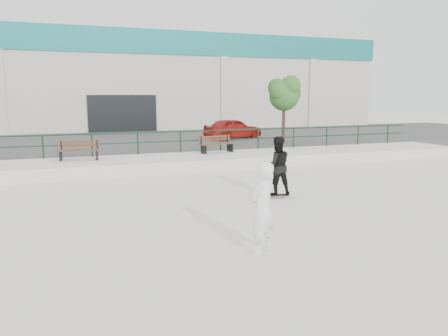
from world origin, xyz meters
name	(u,v)px	position (x,y,z in m)	size (l,w,h in m)	color
ground	(254,231)	(0.00, 0.00, 0.00)	(120.00, 120.00, 0.00)	white
ledge	(166,163)	(0.00, 9.50, 0.25)	(30.00, 3.00, 0.50)	silver
parking_strip	(136,143)	(0.00, 18.00, 0.25)	(60.00, 14.00, 0.50)	#3C3C3C
railing	(159,138)	(0.00, 10.80, 1.24)	(28.00, 0.06, 1.03)	#12321D
commercial_building	(110,80)	(0.00, 31.99, 4.58)	(44.20, 16.33, 8.00)	beige
bench_left	(79,151)	(-3.57, 9.97, 0.90)	(1.79, 0.75, 0.80)	#4F2B1B
bench_right	(216,144)	(2.60, 10.26, 0.90)	(1.81, 0.85, 0.80)	#4F2B1B
tree	(285,93)	(7.71, 13.22, 3.32)	(2.12, 1.88, 3.77)	#4E3527
red_car	(233,129)	(5.71, 16.11, 1.14)	(1.51, 3.75, 1.28)	#9F1913
skateboard	(276,195)	(2.04, 2.91, 0.07)	(0.81, 0.40, 0.09)	black
standing_skater	(277,166)	(2.04, 2.91, 1.01)	(0.89, 0.69, 1.83)	black
seated_skater	(262,208)	(-0.46, -1.41, 0.94)	(0.69, 0.45, 1.89)	white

